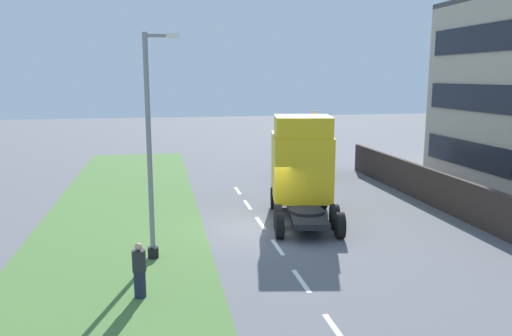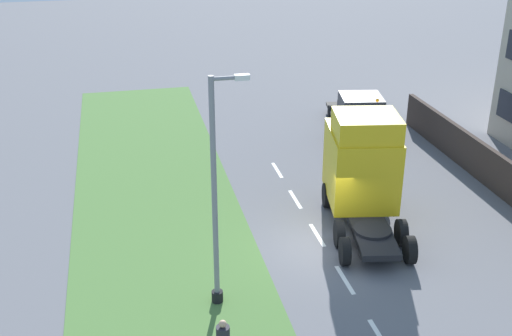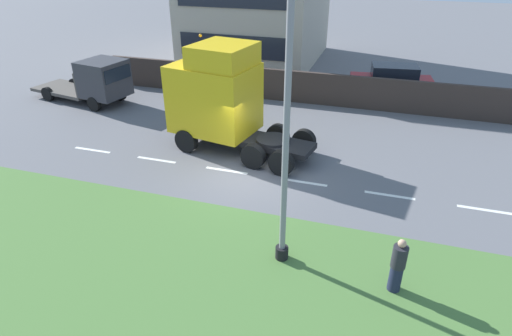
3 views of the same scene
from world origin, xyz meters
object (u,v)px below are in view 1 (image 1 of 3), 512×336
object	(u,v)px
lorry_cab	(301,166)
lamp_post	(151,160)
pedestrian	(139,271)
flatbed_truck	(311,155)

from	to	relation	value
lorry_cab	lamp_post	distance (m)	8.14
lamp_post	pedestrian	xyz separation A→B (m)	(-0.40, -3.18, -2.72)
lorry_cab	lamp_post	world-z (taller)	lamp_post
flatbed_truck	lamp_post	distance (m)	16.54
flatbed_truck	lamp_post	xyz separation A→B (m)	(-9.82, -13.13, 2.18)
lamp_post	pedestrian	bearing A→B (deg)	-97.23
flatbed_truck	lamp_post	bearing A→B (deg)	63.41
lorry_cab	lamp_post	size ratio (longest dim) A/B	0.85
lorry_cab	flatbed_truck	world-z (taller)	lorry_cab
lorry_cab	pedestrian	world-z (taller)	lorry_cab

